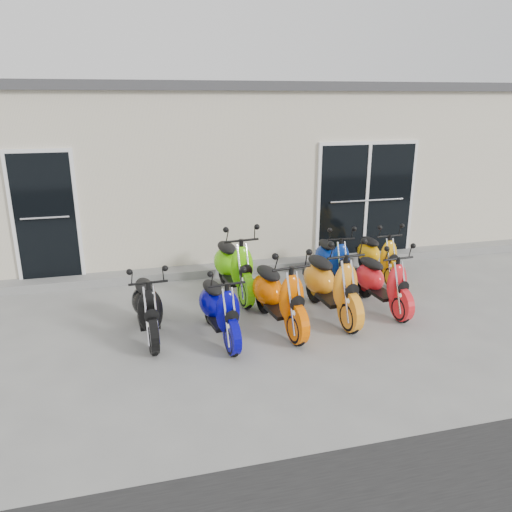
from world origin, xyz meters
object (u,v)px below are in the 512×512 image
at_px(scooter_front_orange_a, 279,286).
at_px(scooter_back_yellow, 378,249).
at_px(scooter_front_orange_b, 331,275).
at_px(scooter_front_black, 147,298).
at_px(scooter_back_blue, 333,253).
at_px(scooter_front_blue, 219,300).
at_px(scooter_back_green, 234,258).
at_px(scooter_front_red, 383,274).

bearing_deg(scooter_front_orange_a, scooter_back_yellow, 25.26).
height_order(scooter_front_orange_a, scooter_front_orange_b, scooter_front_orange_b).
bearing_deg(scooter_front_black, scooter_back_blue, 18.59).
relative_size(scooter_front_blue, scooter_front_orange_b, 0.86).
distance_m(scooter_back_blue, scooter_back_yellow, 0.86).
height_order(scooter_front_blue, scooter_front_orange_a, scooter_front_orange_a).
xyz_separation_m(scooter_front_orange_b, scooter_back_green, (-1.20, 1.16, -0.01)).
bearing_deg(scooter_back_blue, scooter_front_orange_a, -132.19).
bearing_deg(scooter_front_black, scooter_back_green, 36.05).
xyz_separation_m(scooter_front_orange_a, scooter_front_red, (1.71, 0.24, -0.06)).
relative_size(scooter_front_blue, scooter_back_blue, 1.01).
distance_m(scooter_front_orange_a, scooter_front_orange_b, 0.87).
distance_m(scooter_front_orange_a, scooter_back_blue, 2.03).
xyz_separation_m(scooter_front_blue, scooter_front_orange_a, (0.85, 0.13, 0.07)).
distance_m(scooter_front_red, scooter_back_blue, 1.25).
bearing_deg(scooter_front_blue, scooter_front_orange_b, 3.64).
height_order(scooter_front_orange_b, scooter_back_yellow, scooter_front_orange_b).
height_order(scooter_front_orange_b, scooter_back_green, scooter_front_orange_b).
bearing_deg(scooter_front_orange_a, scooter_front_blue, -178.70).
height_order(scooter_front_black, scooter_front_red, scooter_front_red).
height_order(scooter_front_red, scooter_back_yellow, scooter_front_red).
bearing_deg(scooter_front_orange_a, scooter_front_black, 167.76).
height_order(scooter_front_blue, scooter_front_orange_b, scooter_front_orange_b).
bearing_deg(scooter_front_orange_a, scooter_front_red, 0.38).
distance_m(scooter_front_orange_a, scooter_front_red, 1.73).
distance_m(scooter_front_black, scooter_back_blue, 3.45).
bearing_deg(scooter_back_yellow, scooter_back_blue, 178.94).
relative_size(scooter_front_black, scooter_front_red, 1.00).
xyz_separation_m(scooter_front_orange_a, scooter_back_blue, (1.41, 1.46, -0.07)).
relative_size(scooter_front_black, scooter_back_green, 0.88).
xyz_separation_m(scooter_front_blue, scooter_front_red, (2.56, 0.37, 0.01)).
xyz_separation_m(scooter_front_black, scooter_front_blue, (0.92, -0.28, -0.01)).
height_order(scooter_front_orange_a, scooter_back_yellow, scooter_front_orange_a).
relative_size(scooter_front_orange_b, scooter_back_blue, 1.18).
distance_m(scooter_front_orange_b, scooter_back_yellow, 1.93).
bearing_deg(scooter_back_yellow, scooter_front_blue, -154.57).
distance_m(scooter_front_blue, scooter_front_orange_b, 1.73).
xyz_separation_m(scooter_back_green, scooter_back_yellow, (2.63, 0.13, -0.10)).
relative_size(scooter_front_black, scooter_front_orange_b, 0.87).
bearing_deg(scooter_front_orange_a, scooter_back_green, 97.17).
xyz_separation_m(scooter_front_orange_a, scooter_back_green, (-0.35, 1.33, 0.02)).
xyz_separation_m(scooter_front_black, scooter_front_orange_b, (2.62, 0.03, 0.09)).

